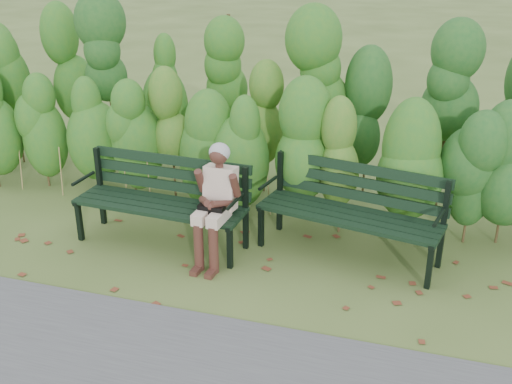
# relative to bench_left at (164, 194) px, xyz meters

# --- Properties ---
(ground) EXTENTS (80.00, 80.00, 0.00)m
(ground) POSITION_rel_bench_left_xyz_m (1.10, -0.35, -0.59)
(ground) COLOR #425523
(hedge_band) EXTENTS (11.04, 1.67, 2.42)m
(hedge_band) POSITION_rel_bench_left_xyz_m (1.10, 1.51, 0.67)
(hedge_band) COLOR #47381E
(hedge_band) RESTS_ON ground
(leaf_litter) EXTENTS (5.95, 2.23, 0.01)m
(leaf_litter) POSITION_rel_bench_left_xyz_m (1.00, -0.30, -0.58)
(leaf_litter) COLOR brown
(leaf_litter) RESTS_ON ground
(bench_left) EXTENTS (2.02, 0.76, 0.99)m
(bench_left) POSITION_rel_bench_left_xyz_m (0.00, 0.00, 0.00)
(bench_left) COLOR black
(bench_left) RESTS_ON ground
(bench_right) EXTENTS (2.10, 1.04, 1.00)m
(bench_right) POSITION_rel_bench_left_xyz_m (2.12, 0.33, 0.01)
(bench_right) COLOR black
(bench_right) RESTS_ON ground
(seated_woman) EXTENTS (0.50, 0.73, 1.31)m
(seated_woman) POSITION_rel_bench_left_xyz_m (0.73, -0.24, 0.17)
(seated_woman) COLOR #BEA695
(seated_woman) RESTS_ON ground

